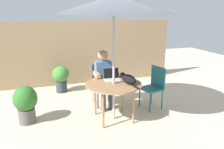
% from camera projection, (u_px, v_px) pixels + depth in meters
% --- Properties ---
extents(ground_plane, '(14.00, 14.00, 0.00)m').
position_uv_depth(ground_plane, '(114.00, 119.00, 4.46)').
color(ground_plane, beige).
extents(fence_back, '(5.10, 0.08, 1.78)m').
position_uv_depth(fence_back, '(86.00, 53.00, 6.47)').
color(fence_back, '#937756').
rests_on(fence_back, ground).
extents(patio_table, '(1.06, 1.06, 0.73)m').
position_uv_depth(patio_table, '(114.00, 86.00, 4.27)').
color(patio_table, '#9E754C').
rests_on(patio_table, ground).
extents(patio_umbrella, '(2.09, 2.09, 2.30)m').
position_uv_depth(patio_umbrella, '(114.00, 5.00, 3.87)').
color(patio_umbrella, '#B7B7BC').
rests_on(patio_umbrella, ground).
extents(chair_occupied, '(0.40, 0.40, 0.90)m').
position_uv_depth(chair_occupied, '(102.00, 81.00, 5.06)').
color(chair_occupied, '#33383F').
rests_on(chair_occupied, ground).
extents(chair_empty, '(0.49, 0.49, 0.90)m').
position_uv_depth(chair_empty, '(154.00, 84.00, 4.85)').
color(chair_empty, '#1E606B').
rests_on(chair_empty, ground).
extents(person_seated, '(0.48, 0.48, 1.24)m').
position_uv_depth(person_seated, '(104.00, 75.00, 4.87)').
color(person_seated, '#4C72A5').
rests_on(person_seated, ground).
extents(laptop, '(0.32, 0.28, 0.21)m').
position_uv_depth(laptop, '(112.00, 76.00, 4.50)').
color(laptop, silver).
rests_on(laptop, patio_table).
extents(cat, '(0.26, 0.65, 0.17)m').
position_uv_depth(cat, '(128.00, 79.00, 4.25)').
color(cat, black).
rests_on(cat, patio_table).
extents(potted_plant_near_fence, '(0.44, 0.44, 0.73)m').
position_uv_depth(potted_plant_near_fence, '(26.00, 102.00, 4.20)').
color(potted_plant_near_fence, '#595654').
rests_on(potted_plant_near_fence, ground).
extents(potted_plant_by_chair, '(0.42, 0.42, 0.68)m').
position_uv_depth(potted_plant_by_chair, '(61.00, 77.00, 5.83)').
color(potted_plant_by_chair, '#33383D').
rests_on(potted_plant_by_chair, ground).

